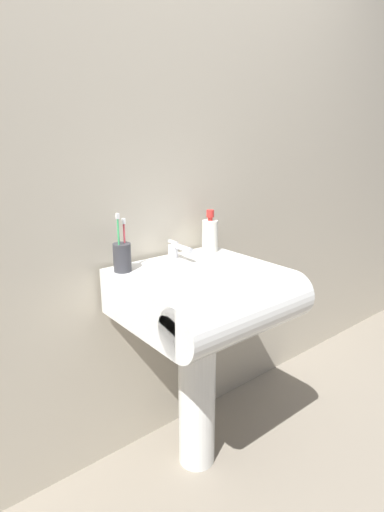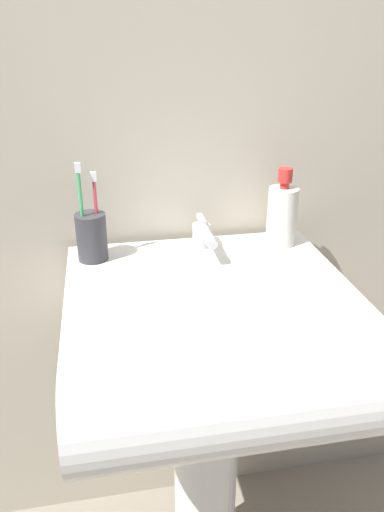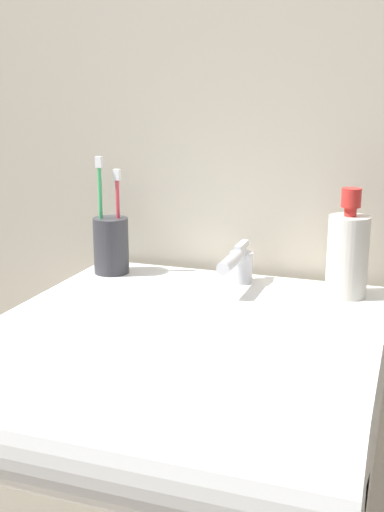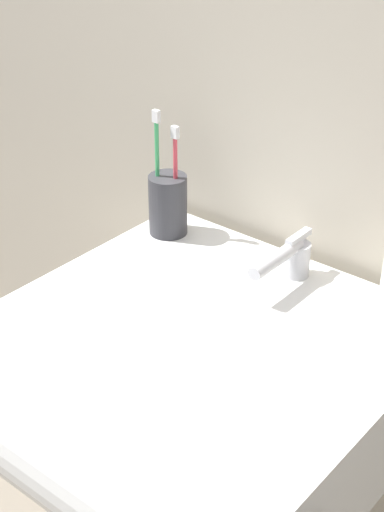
# 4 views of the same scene
# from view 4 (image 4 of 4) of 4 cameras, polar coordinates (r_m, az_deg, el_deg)

# --- Properties ---
(wall_back) EXTENTS (5.00, 0.05, 2.40)m
(wall_back) POSITION_cam_4_polar(r_m,az_deg,el_deg) (1.19, 10.46, 15.34)
(wall_back) COLOR #B7AD99
(wall_back) RESTS_ON ground
(sink_basin) EXTENTS (0.56, 0.56, 0.17)m
(sink_basin) POSITION_cam_4_polar(r_m,az_deg,el_deg) (1.13, -0.56, -9.79)
(sink_basin) COLOR white
(sink_basin) RESTS_ON sink_pedestal
(faucet) EXTENTS (0.04, 0.14, 0.07)m
(faucet) POSITION_cam_4_polar(r_m,az_deg,el_deg) (1.20, 7.13, -0.16)
(faucet) COLOR silver
(faucet) RESTS_ON sink_basin
(toothbrush_cup) EXTENTS (0.07, 0.07, 0.22)m
(toothbrush_cup) POSITION_cam_4_polar(r_m,az_deg,el_deg) (1.32, -1.77, 3.86)
(toothbrush_cup) COLOR #38383D
(toothbrush_cup) RESTS_ON sink_basin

